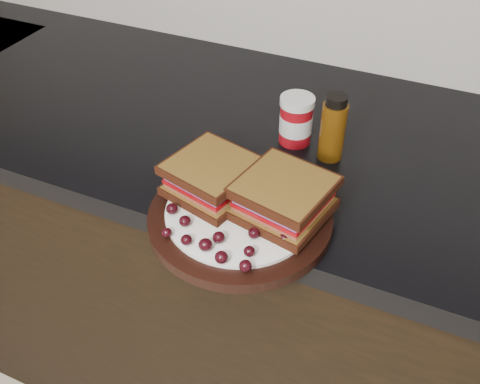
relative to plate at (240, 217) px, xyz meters
The scene contains 30 objects.
base_cabinets 0.54m from the plate, 79.87° to the left, with size 3.96×0.58×0.86m, color black.
countertop 0.26m from the plate, 79.87° to the left, with size 3.98×0.60×0.04m, color black.
plate is the anchor object (origin of this frame).
sandwich_left 0.08m from the plate, 156.83° to the left, with size 0.12×0.12×0.06m, color brown, non-canonical shape.
sandwich_right 0.08m from the plate, 20.17° to the left, with size 0.13×0.13×0.06m, color brown, non-canonical shape.
grape_0 0.10m from the plate, 152.72° to the right, with size 0.02×0.02×0.02m, color black.
grape_1 0.09m from the plate, 133.97° to the right, with size 0.02×0.02×0.02m, color black.
grape_2 0.12m from the plate, 128.24° to the right, with size 0.02×0.02×0.01m, color black.
grape_3 0.10m from the plate, 113.12° to the right, with size 0.02×0.02×0.02m, color black.
grape_4 0.10m from the plate, 96.67° to the right, with size 0.02×0.02×0.02m, color black.
grape_5 0.08m from the plate, 90.51° to the right, with size 0.02×0.02×0.02m, color black.
grape_6 0.11m from the plate, 79.72° to the right, with size 0.02×0.02×0.02m, color black.
grape_7 0.12m from the plate, 62.64° to the right, with size 0.02×0.02×0.02m, color black.
grape_8 0.10m from the plate, 58.18° to the right, with size 0.02×0.02×0.02m, color black.
grape_9 0.06m from the plate, 47.04° to the right, with size 0.02×0.02×0.02m, color black.
grape_10 0.10m from the plate, 23.67° to the right, with size 0.02×0.02×0.02m, color black.
grape_11 0.07m from the plate, 10.53° to the right, with size 0.02×0.02×0.02m, color black.
grape_12 0.09m from the plate, ahead, with size 0.02×0.02×0.02m, color black.
grape_13 0.09m from the plate, 17.40° to the left, with size 0.02×0.02×0.02m, color black.
grape_14 0.09m from the plate, 36.23° to the left, with size 0.01×0.01×0.01m, color black.
grape_15 0.04m from the plate, 126.43° to the left, with size 0.02×0.02×0.02m, color black.
grape_16 0.08m from the plate, 150.22° to the left, with size 0.02×0.02×0.02m, color black.
grape_17 0.07m from the plate, 159.24° to the left, with size 0.02×0.02×0.02m, color black.
grape_18 0.10m from the plate, behind, with size 0.02×0.02×0.02m, color black.
grape_19 0.08m from the plate, behind, with size 0.02×0.02×0.02m, color black.
grape_20 0.05m from the plate, 153.46° to the left, with size 0.02×0.02×0.01m, color black.
grape_21 0.05m from the plate, behind, with size 0.02×0.02×0.02m, color black.
grape_22 0.07m from the plate, behind, with size 0.02×0.02×0.01m, color black.
condiment_jar 0.24m from the plate, 89.07° to the left, with size 0.06×0.06×0.09m, color maroon.
oil_bottle 0.24m from the plate, 70.71° to the left, with size 0.04×0.04×0.12m, color #4E2C07.
Camera 1 is at (0.20, 0.90, 1.46)m, focal length 40.00 mm.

